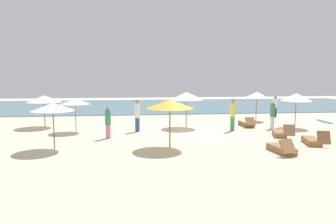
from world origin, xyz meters
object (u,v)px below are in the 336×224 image
(umbrella_2, at_px, (186,96))
(umbrella_1, at_px, (257,95))
(person_0, at_px, (137,115))
(person_2, at_px, (233,114))
(lounger_1, at_px, (313,141))
(lounger_0, at_px, (282,149))
(umbrella_4, at_px, (75,101))
(lounger_2, at_px, (280,133))
(umbrella_7, at_px, (53,107))
(lounger_5, at_px, (247,124))
(surfboard, at_px, (324,121))
(umbrella_0, at_px, (170,104))
(umbrella_3, at_px, (44,99))
(person_3, at_px, (275,107))
(person_4, at_px, (108,122))
(person_1, at_px, (273,114))
(umbrella_6, at_px, (296,97))

(umbrella_2, bearing_deg, umbrella_1, 24.05)
(person_0, bearing_deg, person_2, -3.93)
(lounger_1, bearing_deg, umbrella_2, 133.70)
(lounger_0, bearing_deg, person_0, 136.40)
(umbrella_4, distance_m, lounger_2, 11.82)
(umbrella_7, bearing_deg, lounger_5, 25.76)
(umbrella_1, bearing_deg, surfboard, -14.68)
(lounger_1, distance_m, person_0, 9.52)
(umbrella_1, distance_m, surfboard, 5.15)
(person_2, bearing_deg, umbrella_2, 149.22)
(umbrella_0, relative_size, lounger_1, 1.31)
(lounger_0, distance_m, lounger_2, 3.91)
(umbrella_4, relative_size, lounger_5, 1.16)
(umbrella_2, xyz_separation_m, umbrella_3, (-9.05, 1.19, -0.20))
(umbrella_0, distance_m, lounger_5, 8.19)
(lounger_0, bearing_deg, umbrella_3, 145.90)
(umbrella_2, distance_m, person_2, 3.14)
(umbrella_0, xyz_separation_m, umbrella_1, (7.39, 8.04, -0.13))
(lounger_2, bearing_deg, person_3, 66.71)
(umbrella_1, distance_m, lounger_0, 10.02)
(umbrella_0, relative_size, person_4, 1.33)
(umbrella_3, distance_m, lounger_2, 14.55)
(person_1, bearing_deg, lounger_1, -90.13)
(person_1, relative_size, person_2, 0.90)
(lounger_0, bearing_deg, person_3, 66.15)
(umbrella_3, distance_m, person_0, 6.41)
(umbrella_4, height_order, umbrella_6, umbrella_6)
(person_2, bearing_deg, umbrella_0, -136.95)
(umbrella_2, xyz_separation_m, umbrella_6, (6.93, -0.80, -0.08))
(umbrella_7, bearing_deg, lounger_2, 8.97)
(umbrella_1, relative_size, surfboard, 1.00)
(umbrella_6, xyz_separation_m, person_4, (-11.63, -2.17, -1.10))
(umbrella_6, bearing_deg, surfboard, 31.95)
(lounger_1, height_order, surfboard, lounger_1)
(umbrella_4, relative_size, person_0, 1.03)
(surfboard, bearing_deg, person_1, -154.93)
(umbrella_0, distance_m, umbrella_4, 6.91)
(lounger_5, xyz_separation_m, person_2, (-1.47, -1.56, 0.84))
(lounger_1, distance_m, person_3, 10.12)
(person_3, bearing_deg, person_2, -133.19)
(person_0, height_order, person_2, person_2)
(person_1, bearing_deg, person_2, -169.89)
(umbrella_0, xyz_separation_m, umbrella_2, (1.71, 5.50, -0.00))
(umbrella_6, bearing_deg, umbrella_4, 179.93)
(umbrella_6, bearing_deg, umbrella_2, 173.41)
(umbrella_0, distance_m, person_2, 5.92)
(umbrella_0, xyz_separation_m, person_2, (4.26, 3.98, -1.03))
(lounger_1, relative_size, person_0, 0.90)
(umbrella_4, distance_m, umbrella_6, 13.67)
(lounger_0, height_order, lounger_2, lounger_2)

